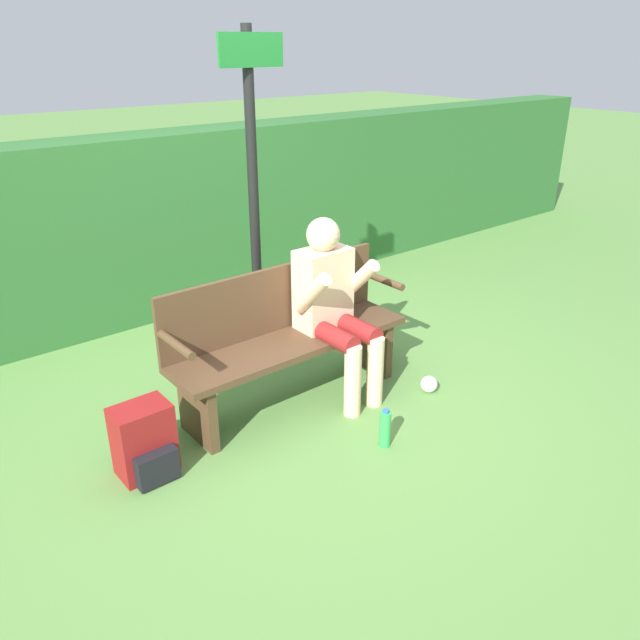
% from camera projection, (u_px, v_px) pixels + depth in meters
% --- Properties ---
extents(ground_plane, '(40.00, 40.00, 0.00)m').
position_uv_depth(ground_plane, '(293.00, 400.00, 4.21)').
color(ground_plane, '#5B8942').
extents(hedge_back, '(12.00, 0.49, 1.53)m').
position_uv_depth(hedge_back, '(150.00, 227.00, 5.32)').
color(hedge_back, '#2D662D').
rests_on(hedge_back, ground).
extents(park_bench, '(1.66, 0.43, 0.89)m').
position_uv_depth(park_bench, '(286.00, 335.00, 4.07)').
color(park_bench, '#513823').
rests_on(park_bench, ground).
extents(person_seated, '(0.49, 0.58, 1.20)m').
position_uv_depth(person_seated, '(333.00, 301.00, 4.06)').
color(person_seated, beige).
rests_on(person_seated, ground).
extents(backpack, '(0.31, 0.29, 0.42)m').
position_uv_depth(backpack, '(145.00, 442.00, 3.43)').
color(backpack, maroon).
rests_on(backpack, ground).
extents(water_bottle, '(0.07, 0.07, 0.25)m').
position_uv_depth(water_bottle, '(385.00, 429.00, 3.69)').
color(water_bottle, green).
rests_on(water_bottle, ground).
extents(signpost, '(0.46, 0.09, 2.32)m').
position_uv_depth(signpost, '(254.00, 187.00, 4.18)').
color(signpost, black).
rests_on(signpost, ground).
extents(litter_crumple, '(0.12, 0.12, 0.12)m').
position_uv_depth(litter_crumple, '(429.00, 384.00, 4.29)').
color(litter_crumple, silver).
rests_on(litter_crumple, ground).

